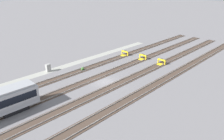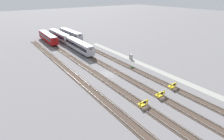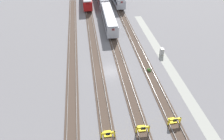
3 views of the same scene
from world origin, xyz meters
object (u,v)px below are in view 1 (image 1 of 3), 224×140
Objects in this scene: bumper_stop_middle_track at (161,62)px; electrical_cabinet at (48,68)px; bumper_stop_near_inner_track at (142,57)px; weed_clump at (82,69)px; bumper_stop_nearest_track at (124,54)px.

electrical_cabinet is (19.85, -14.57, 0.29)m from bumper_stop_middle_track.
bumper_stop_middle_track is at bearing 92.58° from bumper_stop_near_inner_track.
bumper_stop_near_inner_track is 1.25× the size of electrical_cabinet.
electrical_cabinet is 1.74× the size of weed_clump.
bumper_stop_nearest_track is at bearing 179.75° from weed_clump.
bumper_stop_near_inner_track is 21.82m from electrical_cabinet.
bumper_stop_nearest_track is 13.40m from weed_clump.
weed_clump is at bearing 140.75° from electrical_cabinet.
bumper_stop_middle_track is 17.60m from weed_clump.
bumper_stop_near_inner_track is at bearing 98.77° from bumper_stop_nearest_track.
electrical_cabinet reaches higher than bumper_stop_nearest_track.
bumper_stop_nearest_track is at bearing -81.23° from bumper_stop_near_inner_track.
electrical_cabinet reaches higher than bumper_stop_near_inner_track.
bumper_stop_nearest_track is 19.39m from electrical_cabinet.
electrical_cabinet reaches higher than weed_clump.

